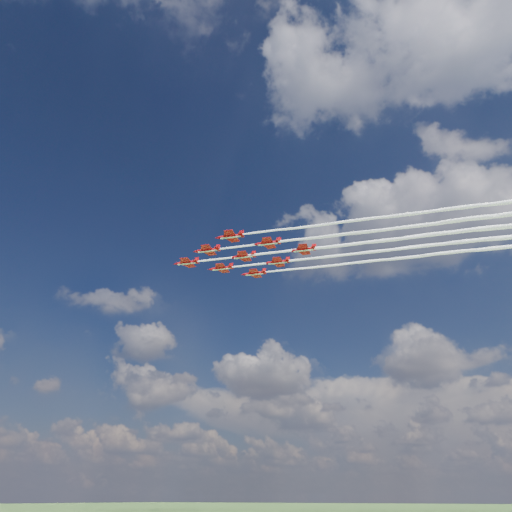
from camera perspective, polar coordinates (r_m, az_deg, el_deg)
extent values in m
cylinder|color=#BE0A10|center=(178.36, -7.93, -0.76)|extent=(7.09, 2.99, 0.98)
cone|color=#BE0A10|center=(180.00, -9.24, -0.91)|extent=(1.98, 1.45, 0.98)
cone|color=#BE0A10|center=(176.91, -6.67, -0.62)|extent=(1.53, 1.24, 0.89)
ellipsoid|color=black|center=(179.17, -8.45, -0.71)|extent=(2.00, 1.31, 0.64)
cube|color=#BE0A10|center=(178.18, -7.79, -0.76)|extent=(5.08, 8.65, 0.12)
cube|color=#BE0A10|center=(177.12, -6.86, -0.64)|extent=(2.12, 3.42, 0.11)
cube|color=#BE0A10|center=(177.40, -6.79, -0.40)|extent=(1.40, 0.53, 1.60)
cube|color=white|center=(178.17, -7.93, -0.89)|extent=(6.61, 2.69, 0.11)
cylinder|color=#BE0A10|center=(168.52, -5.57, 0.67)|extent=(7.09, 2.99, 0.98)
cone|color=#BE0A10|center=(169.98, -6.98, 0.50)|extent=(1.98, 1.45, 0.98)
cone|color=#BE0A10|center=(167.24, -4.23, 0.83)|extent=(1.53, 1.24, 0.89)
ellipsoid|color=black|center=(169.27, -6.13, 0.72)|extent=(2.00, 1.31, 0.64)
cube|color=#BE0A10|center=(168.36, -5.43, 0.67)|extent=(5.08, 8.65, 0.12)
cube|color=#BE0A10|center=(167.43, -4.43, 0.80)|extent=(2.12, 3.42, 0.11)
cube|color=#BE0A10|center=(167.74, -4.36, 1.05)|extent=(1.40, 0.53, 1.60)
cube|color=white|center=(168.32, -5.58, 0.53)|extent=(6.61, 2.69, 0.11)
cylinder|color=#BE0A10|center=(181.36, -3.98, -1.40)|extent=(7.09, 2.99, 0.98)
cone|color=#BE0A10|center=(182.72, -5.31, -1.54)|extent=(1.98, 1.45, 0.98)
cone|color=#BE0A10|center=(180.18, -2.72, -1.26)|extent=(1.53, 1.24, 0.89)
ellipsoid|color=black|center=(182.06, -4.51, -1.34)|extent=(2.00, 1.31, 0.64)
cube|color=#BE0A10|center=(181.22, -3.85, -1.40)|extent=(5.08, 8.65, 0.12)
cube|color=#BE0A10|center=(180.35, -2.91, -1.28)|extent=(2.12, 3.42, 0.11)
cube|color=#BE0A10|center=(180.64, -2.85, -1.05)|extent=(1.40, 0.53, 1.60)
cube|color=white|center=(181.18, -3.99, -1.53)|extent=(6.61, 2.69, 0.11)
cylinder|color=#BE0A10|center=(159.11, -2.94, 2.27)|extent=(7.09, 2.99, 0.98)
cone|color=#BE0A10|center=(160.37, -4.45, 2.08)|extent=(1.98, 1.45, 0.98)
cone|color=#BE0A10|center=(158.04, -1.49, 2.45)|extent=(1.53, 1.24, 0.89)
ellipsoid|color=black|center=(159.79, -3.54, 2.32)|extent=(2.00, 1.31, 0.64)
cube|color=#BE0A10|center=(158.97, -2.78, 2.27)|extent=(5.08, 8.65, 0.12)
cube|color=#BE0A10|center=(158.19, -1.70, 2.42)|extent=(2.12, 3.42, 0.11)
cube|color=#BE0A10|center=(158.53, -1.64, 2.68)|extent=(1.40, 0.53, 1.60)
cube|color=white|center=(158.91, -2.94, 2.13)|extent=(6.61, 2.69, 0.11)
cylinder|color=#BE0A10|center=(172.00, -1.45, -0.03)|extent=(7.09, 2.99, 0.98)
cone|color=#BE0A10|center=(173.16, -2.87, -0.19)|extent=(1.98, 1.45, 0.98)
cone|color=#BE0A10|center=(171.00, -0.11, 0.12)|extent=(1.53, 1.24, 0.89)
ellipsoid|color=black|center=(172.62, -2.02, 0.02)|extent=(2.00, 1.31, 0.64)
cube|color=#BE0A10|center=(171.87, -1.31, -0.03)|extent=(5.08, 8.65, 0.12)
cube|color=#BE0A10|center=(171.15, -0.31, 0.10)|extent=(2.12, 3.42, 0.11)
cube|color=#BE0A10|center=(171.46, -0.25, 0.35)|extent=(1.40, 0.53, 1.60)
cube|color=white|center=(171.80, -1.46, -0.16)|extent=(6.61, 2.69, 0.11)
cylinder|color=#BE0A10|center=(185.22, -0.18, -2.01)|extent=(7.09, 2.99, 0.98)
cone|color=#BE0A10|center=(186.30, -1.50, -2.14)|extent=(1.98, 1.45, 0.98)
cone|color=#BE0A10|center=(184.30, 1.08, -1.88)|extent=(1.53, 1.24, 0.89)
ellipsoid|color=black|center=(185.80, -0.71, -1.95)|extent=(2.00, 1.31, 0.64)
cube|color=#BE0A10|center=(185.10, -0.05, -2.01)|extent=(5.08, 8.65, 0.12)
cube|color=#BE0A10|center=(184.43, 0.89, -1.89)|extent=(2.12, 3.42, 0.11)
cube|color=#BE0A10|center=(184.72, 0.94, -1.66)|extent=(1.40, 0.53, 1.60)
cube|color=white|center=(185.04, -0.18, -2.13)|extent=(6.61, 2.69, 0.11)
cylinder|color=#BE0A10|center=(163.11, 1.36, 1.49)|extent=(7.09, 2.99, 0.98)
cone|color=#BE0A10|center=(164.06, -0.15, 1.31)|extent=(1.98, 1.45, 0.98)
cone|color=#BE0A10|center=(162.33, 2.79, 1.66)|extent=(1.53, 1.24, 0.89)
ellipsoid|color=black|center=(163.66, 0.75, 1.54)|extent=(2.00, 1.31, 0.64)
cube|color=#BE0A10|center=(163.01, 1.51, 1.49)|extent=(5.08, 8.65, 0.12)
cube|color=#BE0A10|center=(162.44, 2.58, 1.63)|extent=(2.12, 3.42, 0.11)
cube|color=#BE0A10|center=(162.78, 2.63, 1.89)|extent=(1.40, 0.53, 1.60)
cube|color=white|center=(162.91, 1.36, 1.35)|extent=(6.61, 2.69, 0.11)
cylinder|color=#BE0A10|center=(176.35, 2.48, -0.70)|extent=(7.09, 2.99, 0.98)
cone|color=#BE0A10|center=(177.22, 1.08, -0.85)|extent=(1.98, 1.45, 0.98)
cone|color=#BE0A10|center=(175.63, 3.81, -0.55)|extent=(1.53, 1.24, 0.89)
ellipsoid|color=black|center=(176.86, 1.92, -0.64)|extent=(2.00, 1.31, 0.64)
cube|color=#BE0A10|center=(176.25, 2.62, -0.70)|extent=(5.08, 8.65, 0.12)
cube|color=#BE0A10|center=(175.73, 3.62, -0.57)|extent=(2.12, 3.42, 0.11)
cube|color=#BE0A10|center=(176.05, 3.67, -0.33)|extent=(1.40, 0.53, 1.60)
cube|color=white|center=(176.16, 2.49, -0.83)|extent=(6.61, 2.69, 0.11)
cylinder|color=#BE0A10|center=(168.01, 5.42, 0.75)|extent=(7.09, 2.99, 0.98)
cone|color=#BE0A10|center=(168.65, 3.93, 0.58)|extent=(1.98, 1.45, 0.98)
cone|color=#BE0A10|center=(167.51, 6.83, 0.90)|extent=(1.53, 1.24, 0.89)
ellipsoid|color=black|center=(168.43, 4.82, 0.80)|extent=(2.00, 1.31, 0.64)
cube|color=#BE0A10|center=(167.93, 5.57, 0.75)|extent=(5.08, 8.65, 0.12)
cube|color=#BE0A10|center=(167.58, 6.62, 0.88)|extent=(2.12, 3.42, 0.11)
cube|color=#BE0A10|center=(167.92, 6.66, 1.13)|extent=(1.40, 0.53, 1.60)
cube|color=white|center=(167.81, 5.43, 0.61)|extent=(6.61, 2.69, 0.11)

